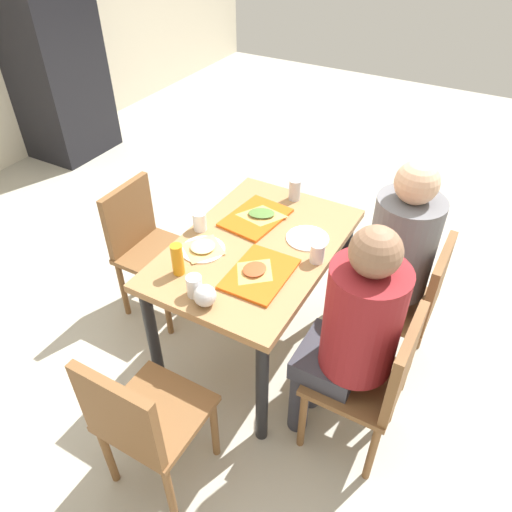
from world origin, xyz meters
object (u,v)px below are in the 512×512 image
at_px(chair_far_side, 145,241).
at_px(paper_plate_center, 203,249).
at_px(plastic_cup_a, 200,221).
at_px(chair_near_left, 375,377).
at_px(person_in_brown_jacket, 392,254).
at_px(drink_fridge, 52,52).
at_px(main_table, 256,261).
at_px(tray_red_far, 256,218).
at_px(condiment_bottle, 178,259).
at_px(paper_plate_near_edge, 307,238).
at_px(soda_can, 295,190).
at_px(person_in_red, 352,327).
at_px(pizza_slice_a, 255,270).
at_px(chair_near_right, 411,299).
at_px(pizza_slice_b, 262,214).
at_px(plastic_cup_b, 317,253).
at_px(pizza_slice_c, 203,247).
at_px(plastic_cup_c, 194,286).
at_px(chair_left_end, 141,420).
at_px(tray_red_near, 260,274).
at_px(foil_bundle, 205,296).

relative_size(chair_far_side, paper_plate_center, 3.83).
bearing_deg(plastic_cup_a, chair_near_left, -103.27).
relative_size(person_in_brown_jacket, drink_fridge, 0.66).
bearing_deg(main_table, chair_near_left, -110.41).
distance_m(tray_red_far, condiment_bottle, 0.58).
xyz_separation_m(plastic_cup_a, condiment_bottle, (-0.34, -0.11, 0.03)).
distance_m(chair_near_left, paper_plate_near_edge, 0.76).
relative_size(tray_red_far, soda_can, 2.95).
bearing_deg(chair_far_side, condiment_bottle, -123.59).
bearing_deg(person_in_red, pizza_slice_a, 81.26).
bearing_deg(chair_near_left, chair_near_right, 0.00).
bearing_deg(person_in_brown_jacket, pizza_slice_a, 133.49).
distance_m(main_table, chair_far_side, 0.77).
bearing_deg(drink_fridge, pizza_slice_b, -112.41).
bearing_deg(chair_near_right, plastic_cup_b, 120.00).
distance_m(chair_far_side, pizza_slice_c, 0.64).
relative_size(chair_near_left, paper_plate_center, 3.83).
distance_m(paper_plate_near_edge, pizza_slice_a, 0.39).
bearing_deg(plastic_cup_c, main_table, -7.10).
height_order(chair_left_end, plastic_cup_a, plastic_cup_a).
bearing_deg(tray_red_far, drink_fridge, 67.03).
bearing_deg(soda_can, pizza_slice_a, -169.60).
distance_m(person_in_brown_jacket, paper_plate_center, 0.94).
distance_m(plastic_cup_c, soda_can, 0.93).
bearing_deg(chair_far_side, chair_left_end, -141.34).
relative_size(pizza_slice_a, pizza_slice_b, 0.77).
bearing_deg(main_table, plastic_cup_b, -84.94).
height_order(pizza_slice_a, pizza_slice_c, pizza_slice_a).
relative_size(main_table, plastic_cup_a, 11.30).
bearing_deg(pizza_slice_c, chair_near_right, -64.97).
bearing_deg(person_in_red, chair_near_left, -90.00).
relative_size(chair_near_left, tray_red_near, 2.34).
xyz_separation_m(chair_far_side, soda_can, (0.48, -0.74, 0.32)).
bearing_deg(plastic_cup_a, person_in_brown_jacket, -71.68).
bearing_deg(chair_left_end, tray_red_near, -9.92).
distance_m(chair_near_left, chair_left_end, 1.01).
height_order(paper_plate_near_edge, plastic_cup_c, plastic_cup_c).
bearing_deg(pizza_slice_c, chair_left_end, -165.18).
distance_m(tray_red_far, foil_bundle, 0.69).
bearing_deg(tray_red_far, tray_red_near, -148.34).
bearing_deg(plastic_cup_b, paper_plate_near_edge, 38.56).
relative_size(chair_far_side, person_in_red, 0.67).
bearing_deg(chair_near_left, chair_far_side, 79.46).
relative_size(paper_plate_center, plastic_cup_a, 2.20).
height_order(pizza_slice_b, plastic_cup_a, plastic_cup_a).
relative_size(paper_plate_center, plastic_cup_b, 2.20).
xyz_separation_m(soda_can, condiment_bottle, (-0.85, 0.19, 0.02)).
relative_size(paper_plate_center, paper_plate_near_edge, 1.00).
relative_size(chair_near_left, chair_far_side, 1.00).
bearing_deg(chair_near_right, condiment_bottle, 123.93).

